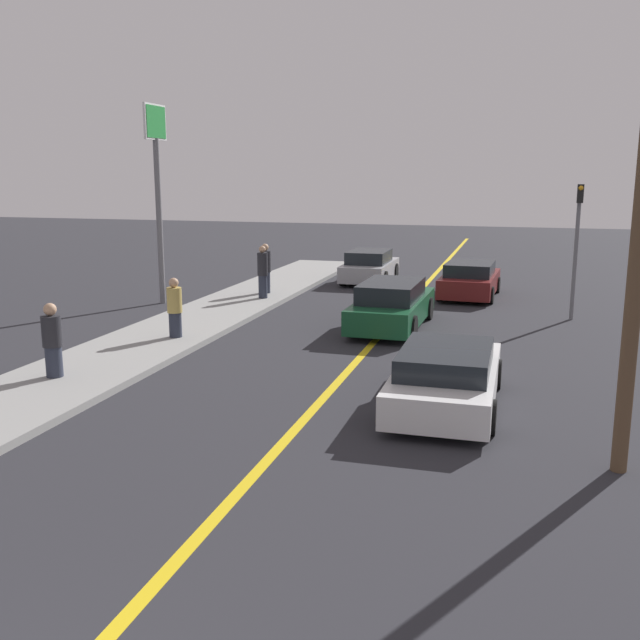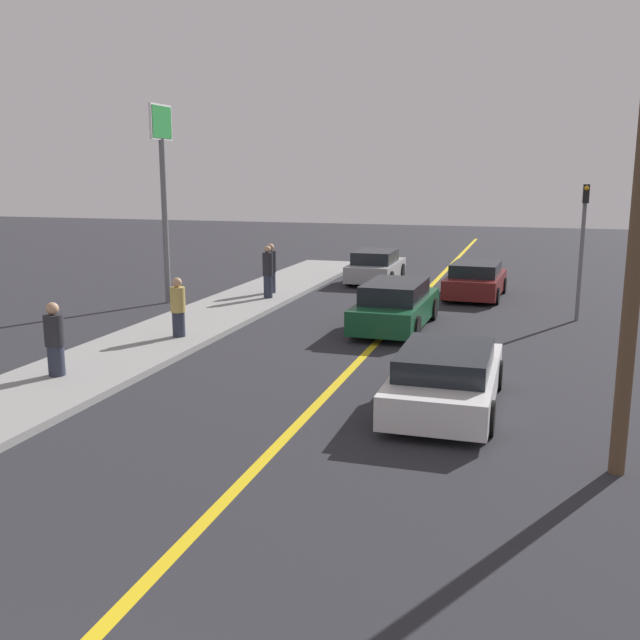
{
  "view_description": "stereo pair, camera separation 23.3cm",
  "coord_description": "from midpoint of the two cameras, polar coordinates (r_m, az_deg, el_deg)",
  "views": [
    {
      "loc": [
        3.69,
        -2.31,
        4.45
      ],
      "look_at": [
        -0.13,
        11.14,
        1.56
      ],
      "focal_mm": 40.0,
      "sensor_mm": 36.0,
      "label": 1
    },
    {
      "loc": [
        3.91,
        -2.25,
        4.45
      ],
      "look_at": [
        -0.13,
        11.14,
        1.56
      ],
      "focal_mm": 40.0,
      "sensor_mm": 36.0,
      "label": 2
    }
  ],
  "objects": [
    {
      "name": "pedestrian_by_sign",
      "position": [
        25.99,
        -4.65,
        4.12
      ],
      "size": [
        0.4,
        0.4,
        1.79
      ],
      "color": "#282D3D",
      "rests_on": "sidewalk_left"
    },
    {
      "name": "car_near_right_lane",
      "position": [
        14.01,
        9.6,
        -4.48
      ],
      "size": [
        2.01,
        4.51,
        1.2
      ],
      "rotation": [
        0.0,
        0.0,
        0.0
      ],
      "color": "silver",
      "rests_on": "ground_plane"
    },
    {
      "name": "pedestrian_far_standing",
      "position": [
        24.93,
        -4.88,
        3.85
      ],
      "size": [
        0.36,
        0.36,
        1.83
      ],
      "color": "#282D3D",
      "rests_on": "sidewalk_left"
    },
    {
      "name": "pedestrian_near_curb",
      "position": [
        16.25,
        -21.01,
        -1.57
      ],
      "size": [
        0.42,
        0.42,
        1.61
      ],
      "color": "#282D3D",
      "rests_on": "sidewalk_left"
    },
    {
      "name": "sidewalk_left",
      "position": [
        20.94,
        -11.27,
        -0.6
      ],
      "size": [
        2.86,
        31.82,
        0.16
      ],
      "color": "gray",
      "rests_on": "ground_plane"
    },
    {
      "name": "car_parked_left_lot",
      "position": [
        29.66,
        3.76,
        4.28
      ],
      "size": [
        1.91,
        4.06,
        1.33
      ],
      "rotation": [
        0.0,
        0.0,
        0.0
      ],
      "color": "#9E9EA3",
      "rests_on": "ground_plane"
    },
    {
      "name": "road_center_line",
      "position": [
        21.11,
        5.13,
        -0.53
      ],
      "size": [
        0.2,
        60.0,
        0.01
      ],
      "color": "gold",
      "rests_on": "ground_plane"
    },
    {
      "name": "pedestrian_mid_group",
      "position": [
        19.29,
        -11.89,
        0.94
      ],
      "size": [
        0.4,
        0.4,
        1.59
      ],
      "color": "#282D3D",
      "rests_on": "sidewalk_left"
    },
    {
      "name": "utility_pole",
      "position": [
        11.23,
        23.3,
        2.07
      ],
      "size": [
        0.24,
        0.24,
        5.52
      ],
      "color": "brown",
      "rests_on": "ground_plane"
    },
    {
      "name": "car_far_distant",
      "position": [
        26.55,
        11.64,
        3.15
      ],
      "size": [
        2.11,
        4.12,
        1.29
      ],
      "rotation": [
        0.0,
        0.0,
        -0.05
      ],
      "color": "maroon",
      "rests_on": "ground_plane"
    },
    {
      "name": "roadside_sign",
      "position": [
        25.09,
        -13.19,
        11.88
      ],
      "size": [
        0.2,
        1.38,
        6.69
      ],
      "color": "slate",
      "rests_on": "ground_plane"
    },
    {
      "name": "car_ahead_center",
      "position": [
        20.84,
        5.46,
        1.19
      ],
      "size": [
        1.98,
        4.83,
        1.4
      ],
      "rotation": [
        0.0,
        0.0,
        -0.02
      ],
      "color": "#144728",
      "rests_on": "ground_plane"
    },
    {
      "name": "traffic_light",
      "position": [
        22.94,
        19.58,
        6.2
      ],
      "size": [
        0.18,
        0.4,
        4.13
      ],
      "color": "slate",
      "rests_on": "ground_plane"
    }
  ]
}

